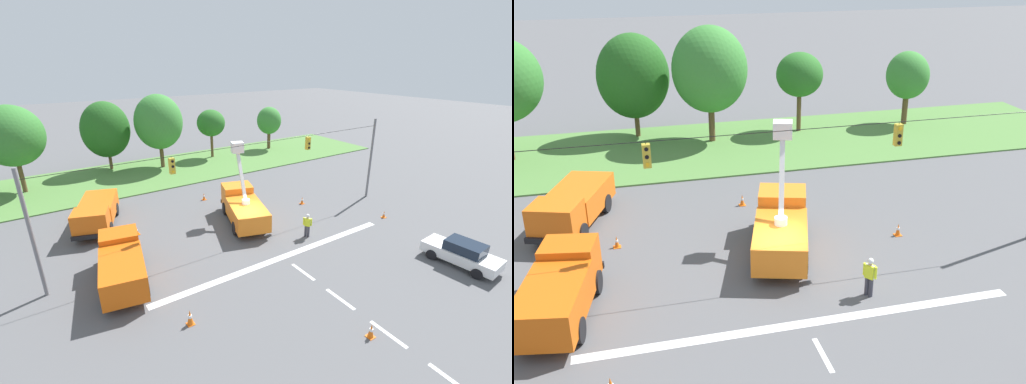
% 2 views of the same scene
% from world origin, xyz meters
% --- Properties ---
extents(ground_plane, '(200.00, 200.00, 0.00)m').
position_xyz_m(ground_plane, '(0.00, 0.00, 0.00)').
color(ground_plane, '#565659').
extents(grass_verge, '(56.00, 12.00, 0.10)m').
position_xyz_m(grass_verge, '(0.00, 18.00, 0.05)').
color(grass_verge, '#517F3D').
rests_on(grass_verge, ground).
extents(lane_markings, '(17.60, 15.25, 0.01)m').
position_xyz_m(lane_markings, '(0.00, -5.56, 0.00)').
color(lane_markings, silver).
rests_on(lane_markings, ground).
extents(signal_gantry, '(26.20, 0.33, 7.20)m').
position_xyz_m(signal_gantry, '(-0.00, -0.00, 4.25)').
color(signal_gantry, slate).
rests_on(signal_gantry, ground).
extents(tree_west, '(5.49, 5.22, 8.26)m').
position_xyz_m(tree_west, '(-13.51, 18.70, 5.47)').
color(tree_west, brown).
rests_on(tree_west, ground).
extents(tree_centre, '(5.25, 4.48, 7.74)m').
position_xyz_m(tree_centre, '(-4.95, 21.93, 4.63)').
color(tree_centre, brown).
rests_on(tree_centre, ground).
extents(tree_east, '(5.38, 5.27, 8.43)m').
position_xyz_m(tree_east, '(0.29, 19.38, 5.35)').
color(tree_east, brown).
rests_on(tree_east, ground).
extents(tree_far_east, '(3.55, 3.57, 6.14)m').
position_xyz_m(tree_far_east, '(7.22, 20.20, 4.44)').
color(tree_far_east, brown).
rests_on(tree_far_east, ground).
extents(tree_east_end, '(3.40, 3.33, 5.89)m').
position_xyz_m(tree_east_end, '(16.00, 19.86, 3.99)').
color(tree_east_end, brown).
rests_on(tree_east_end, ground).
extents(utility_truck_bucket_lift, '(4.22, 6.88, 6.00)m').
position_xyz_m(utility_truck_bucket_lift, '(0.65, 1.86, 1.36)').
color(utility_truck_bucket_lift, orange).
rests_on(utility_truck_bucket_lift, ground).
extents(utility_truck_support_near, '(4.33, 6.79, 2.14)m').
position_xyz_m(utility_truck_support_near, '(-9.05, 7.24, 1.18)').
color(utility_truck_support_near, orange).
rests_on(utility_truck_support_near, ground).
extents(utility_truck_support_far, '(3.32, 6.29, 2.27)m').
position_xyz_m(utility_truck_support_far, '(-9.18, -1.16, 1.24)').
color(utility_truck_support_far, '#D6560F').
rests_on(utility_truck_support_far, ground).
extents(sedan_white, '(2.14, 4.41, 1.56)m').
position_xyz_m(sedan_white, '(8.72, -10.82, 0.79)').
color(sedan_white, white).
rests_on(sedan_white, ground).
extents(road_worker, '(0.43, 0.55, 1.77)m').
position_xyz_m(road_worker, '(3.15, -2.84, 1.00)').
color(road_worker, '#383842').
rests_on(road_worker, ground).
extents(traffic_cone_foreground_left, '(0.36, 0.36, 0.65)m').
position_xyz_m(traffic_cone_foreground_left, '(6.82, 1.94, 0.31)').
color(traffic_cone_foreground_left, orange).
rests_on(traffic_cone_foreground_left, ground).
extents(traffic_cone_foreground_right, '(0.36, 0.36, 0.82)m').
position_xyz_m(traffic_cone_foreground_right, '(-7.40, -6.39, 0.41)').
color(traffic_cone_foreground_right, orange).
rests_on(traffic_cone_foreground_right, ground).
extents(traffic_cone_mid_left, '(0.36, 0.36, 0.72)m').
position_xyz_m(traffic_cone_mid_left, '(-0.83, -11.73, 0.35)').
color(traffic_cone_mid_left, orange).
rests_on(traffic_cone_mid_left, ground).
extents(traffic_cone_mid_right, '(0.36, 0.36, 0.65)m').
position_xyz_m(traffic_cone_mid_right, '(-0.02, 7.58, 0.31)').
color(traffic_cone_mid_right, orange).
rests_on(traffic_cone_mid_right, ground).
extents(traffic_cone_near_bucket, '(0.36, 0.36, 0.60)m').
position_xyz_m(traffic_cone_near_bucket, '(-6.97, 4.23, 0.29)').
color(traffic_cone_near_bucket, orange).
rests_on(traffic_cone_near_bucket, ground).
extents(traffic_cone_lane_edge_a, '(0.36, 0.36, 0.58)m').
position_xyz_m(traffic_cone_lane_edge_a, '(10.46, -3.88, 0.27)').
color(traffic_cone_lane_edge_a, orange).
rests_on(traffic_cone_lane_edge_a, ground).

